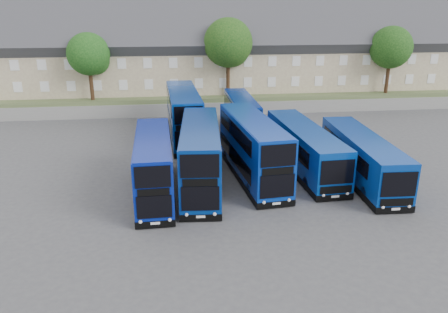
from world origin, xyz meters
TOP-DOWN VIEW (x-y plane):
  - ground at (0.00, 0.00)m, footprint 120.00×120.00m
  - retaining_wall at (0.00, 24.00)m, footprint 70.00×0.40m
  - earth_bank at (0.00, 34.00)m, footprint 80.00×20.00m
  - terrace_row at (3.00, 30.00)m, footprint 60.00×10.40m
  - dd_front_left at (-6.20, 1.52)m, footprint 2.69×10.44m
  - dd_front_mid at (-2.93, 2.55)m, footprint 3.43×11.58m
  - dd_front_right at (1.09, 3.83)m, footprint 3.73×11.64m
  - dd_rear_left at (-3.74, 14.56)m, footprint 3.26×12.08m
  - dd_rear_right at (1.96, 14.79)m, footprint 2.30×9.93m
  - coach_east_a at (5.46, 5.03)m, footprint 3.34×12.75m
  - coach_east_b at (9.14, 2.54)m, footprint 3.05×12.29m
  - tree_west at (-13.85, 25.10)m, footprint 4.80×4.80m
  - tree_mid at (2.15, 25.60)m, footprint 5.76×5.76m
  - tree_east at (22.15, 25.10)m, footprint 5.12×5.12m
  - tree_far at (28.15, 32.10)m, footprint 5.44×5.44m

SIDE VIEW (x-z plane):
  - ground at x=0.00m, z-range 0.00..0.00m
  - retaining_wall at x=0.00m, z-range 0.00..1.50m
  - earth_bank at x=0.00m, z-range 0.00..2.00m
  - coach_east_b at x=9.14m, z-range -0.03..3.30m
  - coach_east_a at x=5.46m, z-range -0.03..3.42m
  - dd_rear_right at x=1.96m, z-range -0.04..3.90m
  - dd_front_left at x=-6.20m, z-range -0.04..4.08m
  - dd_front_mid at x=-2.93m, z-range -0.04..4.50m
  - dd_front_right at x=1.09m, z-range -0.04..4.51m
  - dd_rear_left at x=-3.74m, z-range -0.04..4.72m
  - terrace_row at x=3.00m, z-range 1.00..12.20m
  - tree_west at x=-13.85m, z-range 3.23..10.88m
  - tree_east at x=22.15m, z-range 3.31..11.47m
  - tree_far at x=28.15m, z-range 3.39..12.06m
  - tree_mid at x=2.15m, z-range 3.48..12.66m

